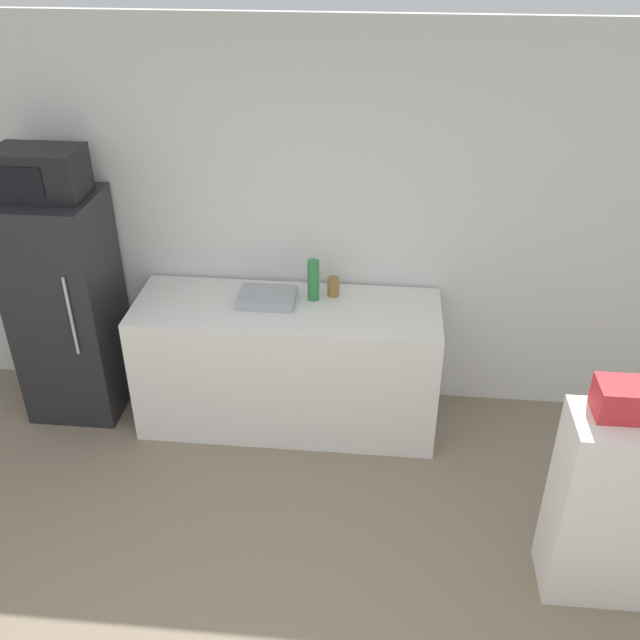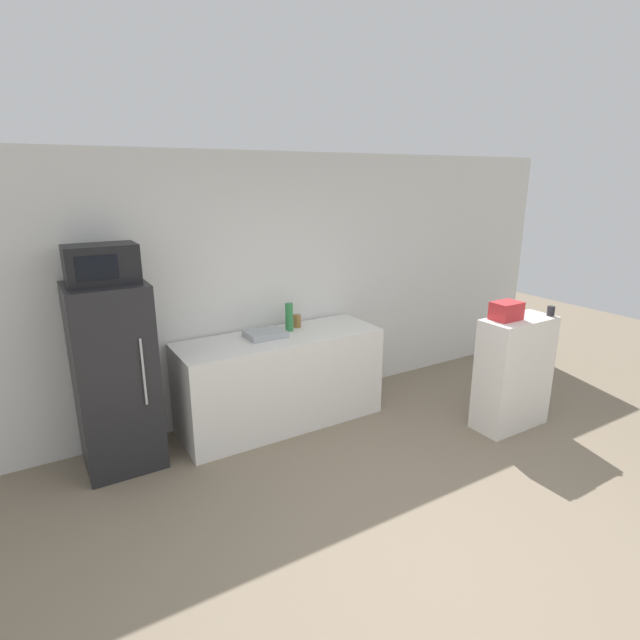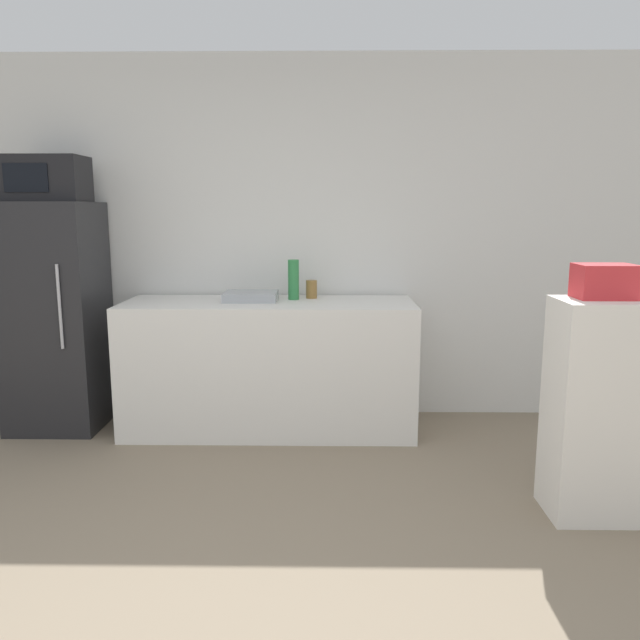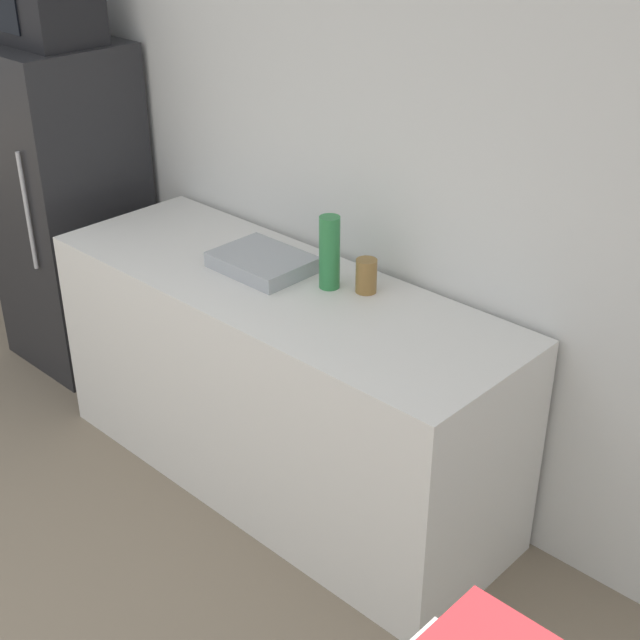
% 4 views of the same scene
% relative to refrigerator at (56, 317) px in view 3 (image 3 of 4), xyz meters
% --- Properties ---
extents(wall_back, '(8.00, 0.06, 2.60)m').
position_rel_refrigerator_xyz_m(wall_back, '(1.41, 0.35, 0.51)').
color(wall_back, silver).
rests_on(wall_back, ground_plane).
extents(refrigerator, '(0.61, 0.61, 1.57)m').
position_rel_refrigerator_xyz_m(refrigerator, '(0.00, 0.00, 0.00)').
color(refrigerator, '#232326').
rests_on(refrigerator, ground_plane).
extents(microwave, '(0.53, 0.33, 0.30)m').
position_rel_refrigerator_xyz_m(microwave, '(-0.00, -0.00, 0.94)').
color(microwave, black).
rests_on(microwave, refrigerator).
extents(counter, '(1.98, 0.68, 0.90)m').
position_rel_refrigerator_xyz_m(counter, '(1.49, -0.04, -0.33)').
color(counter, silver).
rests_on(counter, ground_plane).
extents(sink_basin, '(0.36, 0.28, 0.06)m').
position_rel_refrigerator_xyz_m(sink_basin, '(1.36, 0.01, 0.15)').
color(sink_basin, '#9EA3A8').
rests_on(sink_basin, counter).
extents(bottle_tall, '(0.08, 0.08, 0.28)m').
position_rel_refrigerator_xyz_m(bottle_tall, '(1.65, 0.07, 0.25)').
color(bottle_tall, '#2D7F42').
rests_on(bottle_tall, counter).
extents(bottle_short, '(0.08, 0.08, 0.13)m').
position_rel_refrigerator_xyz_m(bottle_short, '(1.78, 0.13, 0.18)').
color(bottle_short, olive).
rests_on(bottle_short, counter).
extents(shelf_cabinet, '(0.75, 0.35, 1.10)m').
position_rel_refrigerator_xyz_m(shelf_cabinet, '(3.38, -1.27, -0.24)').
color(shelf_cabinet, white).
rests_on(shelf_cabinet, ground_plane).
extents(basket, '(0.27, 0.19, 0.17)m').
position_rel_refrigerator_xyz_m(basket, '(3.23, -1.22, 0.39)').
color(basket, red).
rests_on(basket, shelf_cabinet).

